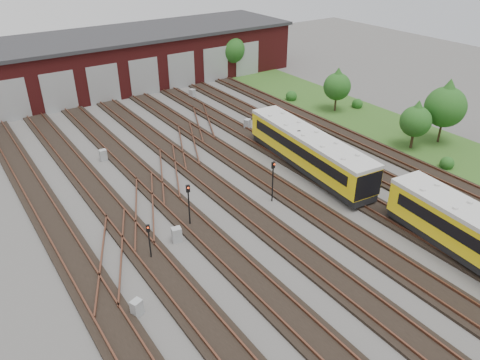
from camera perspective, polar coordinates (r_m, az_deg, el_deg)
ground at (r=31.40m, az=9.85°, el=-7.31°), size 120.00×120.00×0.00m
track_network at (r=31.57m, az=8.91°, el=-6.75°), size 30.40×70.00×0.33m
maintenance_shed at (r=62.31m, az=-16.57°, el=13.65°), size 51.00×12.50×6.35m
grass_verge at (r=50.01m, az=17.98°, el=5.94°), size 8.00×55.00×0.05m
signal_mast_0 at (r=28.96m, az=-11.03°, el=-6.88°), size 0.26×0.25×2.55m
signal_mast_1 at (r=31.44m, az=-6.28°, el=-2.47°), size 0.29×0.27×3.21m
signal_mast_2 at (r=39.49m, az=7.10°, el=4.39°), size 0.29×0.28×3.30m
signal_mast_3 at (r=34.15m, az=4.03°, el=0.42°), size 0.28×0.26×3.28m
relay_cabinet_0 at (r=26.16m, az=-12.46°, el=-14.96°), size 0.70×0.65×0.95m
relay_cabinet_1 at (r=42.66m, az=-16.33°, el=2.93°), size 0.62×0.53×1.00m
relay_cabinet_2 at (r=30.88m, az=-7.73°, el=-6.63°), size 0.71×0.63×1.03m
relay_cabinet_3 at (r=56.70m, az=-5.84°, el=10.42°), size 0.81×0.76×1.08m
relay_cabinet_4 at (r=47.46m, az=0.92°, el=6.82°), size 0.78×0.72×1.04m
tree_0 at (r=64.48m, az=-1.15°, el=16.04°), size 3.80×3.80×6.30m
tree_1 at (r=52.57m, az=11.80°, el=11.47°), size 2.95×2.95×4.89m
tree_2 at (r=47.12m, az=23.86°, el=8.67°), size 3.74×3.74×6.20m
tree_3 at (r=45.16m, az=20.69°, el=7.10°), size 2.80×2.80×4.64m
bush_0 at (r=43.30m, az=23.96°, el=2.05°), size 1.18×1.18×1.18m
bush_1 at (r=56.03m, az=6.29°, el=10.30°), size 1.31×1.31×1.31m
bush_2 at (r=54.90m, az=14.14°, el=9.15°), size 1.21×1.21×1.21m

